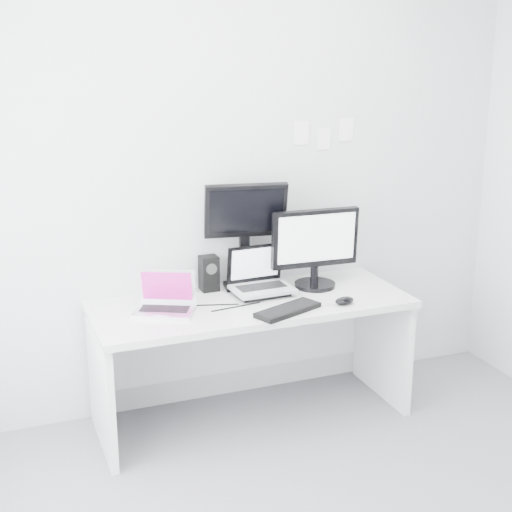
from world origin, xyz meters
name	(u,v)px	position (x,y,z in m)	size (l,w,h in m)	color
back_wall	(230,183)	(0.00, 1.60, 1.35)	(3.60, 3.60, 0.00)	silver
desk	(252,361)	(0.00, 1.25, 0.36)	(1.80, 0.70, 0.73)	silver
macbook	(163,292)	(-0.51, 1.24, 0.85)	(0.32, 0.24, 0.24)	silver
speaker	(209,273)	(-0.16, 1.53, 0.83)	(0.10, 0.10, 0.21)	black
dell_laptop	(262,272)	(0.10, 1.32, 0.87)	(0.34, 0.27, 0.29)	#AEB0B5
rear_monitor	(245,234)	(0.06, 1.51, 1.06)	(0.48, 0.17, 0.65)	black
samsung_monitor	(316,247)	(0.45, 1.36, 0.97)	(0.53, 0.24, 0.49)	black
keyboard	(288,310)	(0.12, 1.01, 0.74)	(0.39, 0.14, 0.03)	black
mouse	(344,301)	(0.47, 1.02, 0.75)	(0.12, 0.08, 0.04)	black
wall_note_0	(301,133)	(0.45, 1.59, 1.62)	(0.10, 0.00, 0.14)	white
wall_note_1	(324,139)	(0.60, 1.59, 1.58)	(0.09, 0.00, 0.13)	white
wall_note_2	(346,129)	(0.75, 1.59, 1.63)	(0.10, 0.00, 0.14)	white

